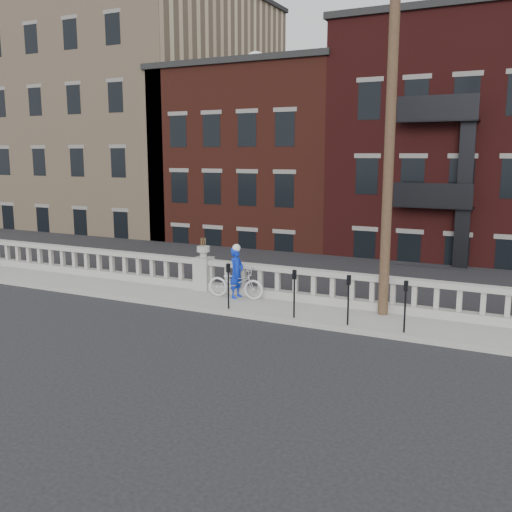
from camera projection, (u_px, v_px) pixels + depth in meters
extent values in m
plane|color=black|center=(130.00, 324.00, 15.88)|extent=(120.00, 120.00, 0.00)
cube|color=gray|center=(189.00, 297.00, 18.51)|extent=(32.00, 2.20, 0.15)
cube|color=gray|center=(204.00, 286.00, 19.32)|extent=(28.00, 0.34, 0.25)
cube|color=gray|center=(204.00, 262.00, 19.17)|extent=(28.00, 0.34, 0.16)
cube|color=gray|center=(204.00, 273.00, 19.24)|extent=(0.55, 0.55, 1.10)
cylinder|color=gray|center=(204.00, 254.00, 19.13)|extent=(0.24, 0.24, 0.20)
cylinder|color=gray|center=(203.00, 249.00, 19.10)|extent=(0.44, 0.44, 0.18)
cube|color=#605E59|center=(210.00, 358.00, 20.10)|extent=(36.00, 0.50, 5.15)
cube|color=black|center=(371.00, 299.00, 39.68)|extent=(80.00, 44.00, 0.50)
cube|color=#595651|center=(220.00, 333.00, 24.73)|extent=(16.00, 7.00, 4.00)
cube|color=tan|center=(125.00, 150.00, 40.93)|extent=(18.00, 16.00, 20.00)
cube|color=black|center=(119.00, 0.00, 39.14)|extent=(18.30, 16.30, 0.30)
cube|color=#451B13|center=(285.00, 198.00, 34.87)|extent=(10.00, 14.00, 14.00)
cube|color=black|center=(286.00, 77.00, 33.61)|extent=(10.30, 14.30, 0.30)
cube|color=#38100F|center=(457.00, 191.00, 30.35)|extent=(10.00, 14.00, 15.50)
cube|color=black|center=(467.00, 35.00, 28.96)|extent=(10.30, 14.30, 0.30)
cylinder|color=#422D1E|center=(390.00, 136.00, 15.43)|extent=(0.28, 0.28, 10.00)
cylinder|color=black|center=(228.00, 291.00, 16.80)|extent=(0.05, 0.05, 1.10)
cube|color=black|center=(228.00, 268.00, 16.68)|extent=(0.10, 0.08, 0.26)
cube|color=black|center=(227.00, 267.00, 16.63)|extent=(0.06, 0.01, 0.08)
cylinder|color=black|center=(294.00, 298.00, 15.88)|extent=(0.05, 0.05, 1.10)
cube|color=black|center=(294.00, 275.00, 15.76)|extent=(0.10, 0.08, 0.26)
cube|color=black|center=(294.00, 273.00, 15.71)|extent=(0.06, 0.01, 0.08)
cylinder|color=black|center=(348.00, 305.00, 15.19)|extent=(0.05, 0.05, 1.10)
cube|color=black|center=(349.00, 280.00, 15.07)|extent=(0.10, 0.08, 0.26)
cube|color=black|center=(348.00, 279.00, 15.03)|extent=(0.06, 0.01, 0.08)
cylinder|color=black|center=(405.00, 312.00, 14.53)|extent=(0.05, 0.05, 1.10)
cube|color=black|center=(406.00, 286.00, 14.41)|extent=(0.10, 0.08, 0.26)
cube|color=black|center=(406.00, 285.00, 14.37)|extent=(0.06, 0.01, 0.08)
imported|color=silver|center=(236.00, 283.00, 18.10)|extent=(1.92, 0.84, 0.98)
imported|color=#0C2ABD|center=(237.00, 273.00, 18.08)|extent=(0.41, 0.61, 1.62)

